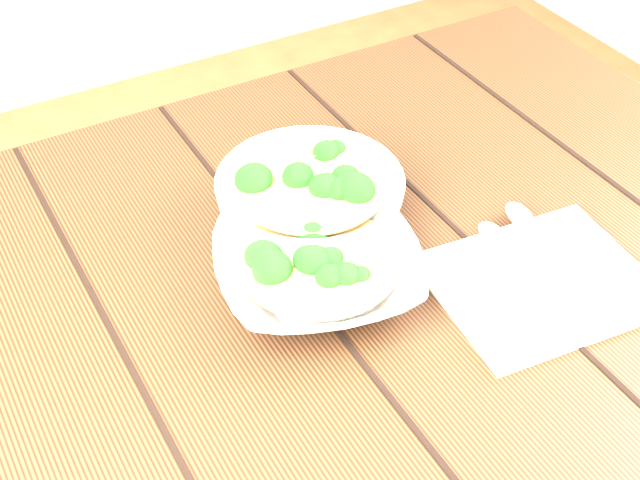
# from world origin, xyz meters

# --- Properties ---
(table) EXTENTS (1.20, 0.80, 0.75)m
(table) POSITION_xyz_m (0.00, 0.00, 0.63)
(table) COLOR #311B0E
(table) RESTS_ON ground
(soup_bowl_front) EXTENTS (0.26, 0.26, 0.06)m
(soup_bowl_front) POSITION_xyz_m (-0.01, -0.02, 0.78)
(soup_bowl_front) COLOR silver
(soup_bowl_front) RESTS_ON table
(soup_bowl_back) EXTENTS (0.23, 0.23, 0.08)m
(soup_bowl_back) POSITION_xyz_m (0.04, 0.08, 0.79)
(soup_bowl_back) COLOR silver
(soup_bowl_back) RESTS_ON table
(trivet) EXTENTS (0.13, 0.13, 0.02)m
(trivet) POSITION_xyz_m (0.04, 0.04, 0.76)
(trivet) COLOR black
(trivet) RESTS_ON table
(napkin) EXTENTS (0.24, 0.20, 0.01)m
(napkin) POSITION_xyz_m (0.20, -0.14, 0.76)
(napkin) COLOR beige
(napkin) RESTS_ON table
(spoon_left) EXTENTS (0.04, 0.18, 0.01)m
(spoon_left) POSITION_xyz_m (0.19, -0.09, 0.77)
(spoon_left) COLOR #BCB8A6
(spoon_left) RESTS_ON napkin
(spoon_right) EXTENTS (0.06, 0.18, 0.01)m
(spoon_right) POSITION_xyz_m (0.24, -0.08, 0.77)
(spoon_right) COLOR #BCB8A6
(spoon_right) RESTS_ON napkin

